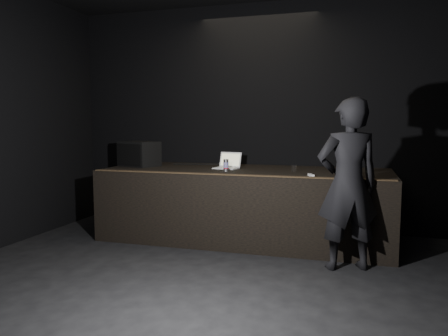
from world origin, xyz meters
name	(u,v)px	position (x,y,z in m)	size (l,w,h in m)	color
ground	(168,319)	(0.00, 0.00, 0.00)	(7.00, 7.00, 0.00)	black
room_walls	(165,77)	(0.00, 0.00, 2.02)	(6.10, 7.10, 3.52)	black
stage_riser	(245,204)	(0.00, 2.73, 0.50)	(4.00, 1.50, 1.00)	black
riser_lip	(232,175)	(0.00, 2.02, 1.01)	(3.92, 0.10, 0.01)	brown
stage_monitor	(139,154)	(-1.67, 2.72, 1.19)	(0.67, 0.58, 0.38)	black
cable	(202,164)	(-0.82, 3.19, 1.01)	(0.02, 0.02, 0.91)	black
laptop	(228,164)	(-0.28, 2.78, 1.06)	(0.38, 0.36, 0.23)	silver
beer_can	(226,165)	(-0.19, 2.38, 1.08)	(0.07, 0.07, 0.17)	silver
plastic_cup	(294,168)	(0.70, 2.63, 1.04)	(0.07, 0.07, 0.09)	white
wii_remote	(311,175)	(0.97, 2.16, 1.01)	(0.04, 0.16, 0.03)	white
person	(348,184)	(1.41, 1.78, 0.97)	(0.71, 0.46, 1.94)	black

